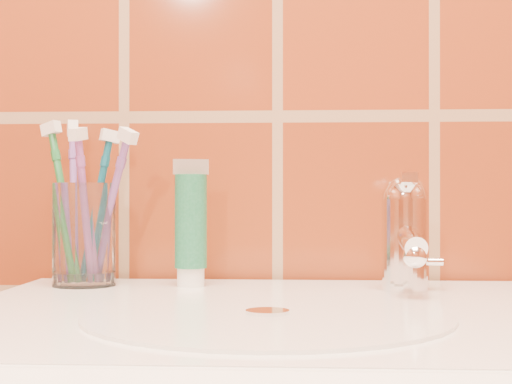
{
  "coord_description": "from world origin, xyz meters",
  "views": [
    {
      "loc": [
        0.03,
        0.28,
        0.95
      ],
      "look_at": [
        -0.02,
        1.08,
        0.95
      ],
      "focal_mm": 55.0,
      "sensor_mm": 36.0,
      "label": 1
    }
  ],
  "objects": [
    {
      "name": "faucet",
      "position": [
        0.14,
        1.09,
        0.91
      ],
      "size": [
        0.05,
        0.11,
        0.12
      ],
      "color": "white",
      "rests_on": "pedestal_sink"
    },
    {
      "name": "toothbrush_0",
      "position": [
        -0.23,
        1.14,
        0.94
      ],
      "size": [
        0.08,
        0.13,
        0.2
      ],
      "primitive_type": null,
      "rotation": [
        0.28,
        0.0,
        -2.79
      ],
      "color": "#774AA0",
      "rests_on": "glass_tumbler"
    },
    {
      "name": "toothbrush_2",
      "position": [
        -0.2,
        1.13,
        0.94
      ],
      "size": [
        0.09,
        0.08,
        0.18
      ],
      "primitive_type": null,
      "rotation": [
        0.19,
        0.0,
        2.08
      ],
      "color": "#0B4D63",
      "rests_on": "glass_tumbler"
    },
    {
      "name": "toothpaste_tube",
      "position": [
        -0.09,
        1.12,
        0.91
      ],
      "size": [
        0.04,
        0.03,
        0.14
      ],
      "rotation": [
        0.0,
        0.0,
        0.29
      ],
      "color": "white",
      "rests_on": "pedestal_sink"
    },
    {
      "name": "toothbrush_1",
      "position": [
        -0.18,
        1.11,
        0.93
      ],
      "size": [
        0.14,
        0.13,
        0.19
      ],
      "primitive_type": null,
      "rotation": [
        0.38,
        0.0,
        0.92
      ],
      "color": "#6B428E",
      "rests_on": "glass_tumbler"
    },
    {
      "name": "toothbrush_3",
      "position": [
        -0.2,
        1.1,
        0.93
      ],
      "size": [
        0.05,
        0.08,
        0.18
      ],
      "primitive_type": null,
      "rotation": [
        0.17,
        0.0,
        -0.31
      ],
      "color": "#844493",
      "rests_on": "glass_tumbler"
    },
    {
      "name": "glass_tumbler",
      "position": [
        -0.21,
        1.12,
        0.91
      ],
      "size": [
        0.09,
        0.09,
        0.11
      ],
      "primitive_type": "cylinder",
      "rotation": [
        0.0,
        0.0,
        -0.32
      ],
      "color": "white",
      "rests_on": "pedestal_sink"
    },
    {
      "name": "toothbrush_4",
      "position": [
        -0.23,
        1.12,
        0.94
      ],
      "size": [
        0.1,
        0.09,
        0.19
      ],
      "primitive_type": null,
      "rotation": [
        0.24,
        0.0,
        -2.03
      ],
      "color": "#1E7135",
      "rests_on": "glass_tumbler"
    }
  ]
}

